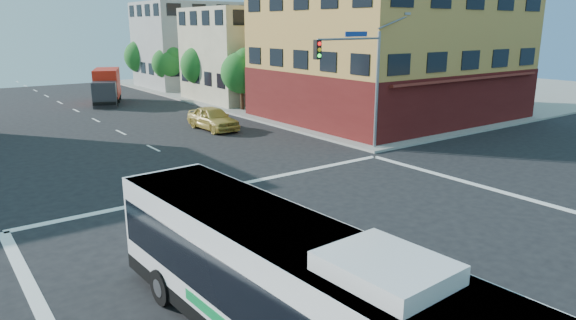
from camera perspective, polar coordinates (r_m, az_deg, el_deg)
ground at (r=17.19m, az=9.81°, el=-10.61°), size 120.00×120.00×0.00m
sidewalk_ne at (r=65.47m, az=9.42°, el=8.15°), size 50.00×50.00×0.15m
corner_building_ne at (r=42.82m, az=11.29°, el=12.53°), size 18.10×15.44×14.00m
building_east_near at (r=52.96m, az=-3.72°, el=11.63°), size 12.06×10.06×9.00m
building_east_far at (r=65.18m, az=-10.50°, el=12.43°), size 12.06×10.06×10.00m
signal_mast_ne at (r=29.59m, az=7.85°, el=10.08°), size 7.91×1.13×8.07m
street_tree_a at (r=45.21m, az=-5.04°, el=9.93°), size 3.60×3.60×5.53m
street_tree_b at (r=52.20m, az=-9.67°, el=10.59°), size 3.80×3.80×5.79m
street_tree_c at (r=59.47m, az=-13.17°, el=10.61°), size 3.40×3.40×5.29m
street_tree_d at (r=66.87m, az=-15.95°, el=11.20°), size 4.00×4.00×6.03m
transit_bus at (r=11.70m, az=-0.64°, el=-13.92°), size 3.09×11.74×3.44m
box_truck at (r=52.86m, az=-19.50°, el=7.64°), size 4.57×7.47×3.24m
parked_car at (r=37.50m, az=-8.35°, el=4.62°), size 2.16×4.99×1.68m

